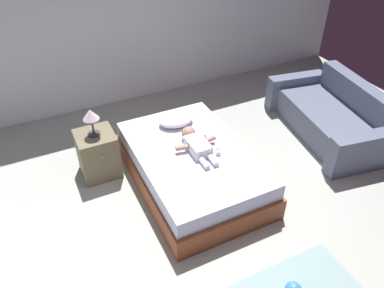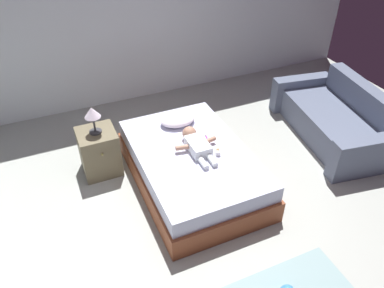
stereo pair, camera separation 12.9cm
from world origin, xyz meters
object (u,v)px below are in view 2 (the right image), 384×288
baby_bottle (218,151)px  bed (192,167)px  couch (336,119)px  lamp (92,114)px  baby (196,144)px  nightstand (99,152)px  pillow (178,119)px  toothbrush (207,138)px

baby_bottle → bed: bearing=147.2°
couch → lamp: 3.31m
lamp → baby_bottle: bearing=-34.7°
baby → baby_bottle: (0.18, -0.19, -0.04)m
nightstand → baby: bearing=-32.3°
nightstand → lamp: (0.00, 0.00, 0.54)m
bed → lamp: bearing=144.8°
pillow → lamp: (-1.02, 0.07, 0.29)m
baby → nightstand: (-1.02, 0.64, -0.25)m
couch → nightstand: 3.26m
couch → baby: bearing=-178.3°
bed → baby: baby is taller
pillow → lamp: 1.06m
toothbrush → couch: 2.00m
pillow → nightstand: (-1.02, 0.07, -0.25)m
nightstand → lamp: bearing=90.0°
bed → couch: couch is taller
toothbrush → baby_bottle: bearing=-92.7°
pillow → nightstand: 1.05m
bed → pillow: pillow is taller
pillow → baby: 0.57m
bed → toothbrush: toothbrush is taller
nightstand → pillow: bearing=-4.1°
baby → lamp: (-1.02, 0.64, 0.29)m
bed → lamp: lamp is taller
pillow → toothbrush: (0.20, -0.45, -0.06)m
baby_bottle → pillow: bearing=103.6°
couch → lamp: lamp is taller
baby_bottle → baby: bearing=134.2°
couch → bed: bearing=-177.6°
couch → baby_bottle: size_ratio=16.33×
couch → baby_bottle: 2.04m
pillow → baby_bottle: (0.18, -0.76, -0.03)m
nightstand → baby_bottle: bearing=-34.7°
baby → lamp: bearing=147.7°
couch → nightstand: couch is taller
toothbrush → bed: bearing=-151.5°
couch → nightstand: size_ratio=3.43×
toothbrush → couch: couch is taller
toothbrush → pillow: bearing=113.5°
pillow → baby_bottle: size_ratio=3.70×
bed → lamp: 1.31m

